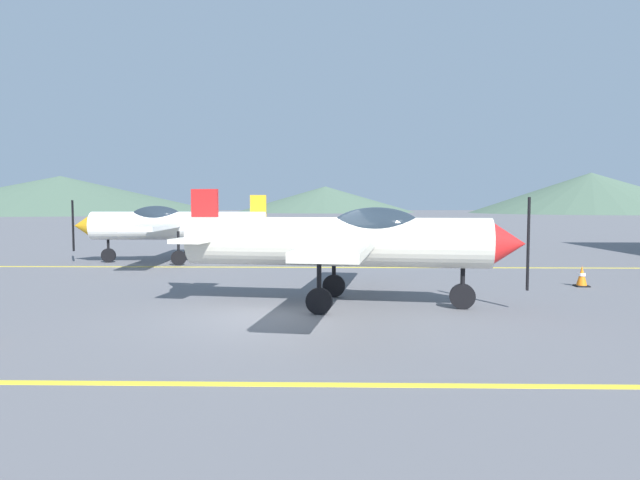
% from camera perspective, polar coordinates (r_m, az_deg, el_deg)
% --- Properties ---
extents(ground_plane, '(400.00, 400.00, 0.00)m').
position_cam_1_polar(ground_plane, '(11.94, -2.12, -7.63)').
color(ground_plane, slate).
extents(apron_line_near, '(80.00, 0.16, 0.01)m').
position_cam_1_polar(apron_line_near, '(7.50, -4.27, -14.47)').
color(apron_line_near, yellow).
rests_on(apron_line_near, ground_plane).
extents(apron_line_far, '(80.00, 0.16, 0.01)m').
position_cam_1_polar(apron_line_far, '(20.67, -0.67, -2.80)').
color(apron_line_far, yellow).
rests_on(apron_line_far, ground_plane).
extents(airplane_near, '(7.87, 9.02, 2.70)m').
position_cam_1_polar(airplane_near, '(12.80, 2.97, -0.00)').
color(airplane_near, silver).
rests_on(airplane_near, ground_plane).
extents(airplane_mid, '(7.81, 9.00, 2.70)m').
position_cam_1_polar(airplane_mid, '(23.13, -14.87, 1.53)').
color(airplane_mid, white).
rests_on(airplane_mid, ground_plane).
extents(car_sedan, '(3.00, 4.64, 1.62)m').
position_cam_1_polar(car_sedan, '(28.37, 4.55, 0.66)').
color(car_sedan, white).
rests_on(car_sedan, ground_plane).
extents(traffic_cone_front, '(0.36, 0.36, 0.59)m').
position_cam_1_polar(traffic_cone_front, '(17.53, 25.13, -3.39)').
color(traffic_cone_front, black).
rests_on(traffic_cone_front, ground_plane).
extents(hill_left, '(81.45, 81.45, 9.34)m').
position_cam_1_polar(hill_left, '(154.88, -24.91, 4.22)').
color(hill_left, '#4C6651').
rests_on(hill_left, ground_plane).
extents(hill_centerleft, '(51.64, 51.64, 7.43)m').
position_cam_1_polar(hill_centerleft, '(162.64, 0.53, 4.18)').
color(hill_centerleft, '#4C6651').
rests_on(hill_centerleft, ground_plane).
extents(hill_centerright, '(61.19, 61.19, 10.39)m').
position_cam_1_polar(hill_centerright, '(160.42, 25.87, 4.35)').
color(hill_centerright, '#4C6651').
rests_on(hill_centerright, ground_plane).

